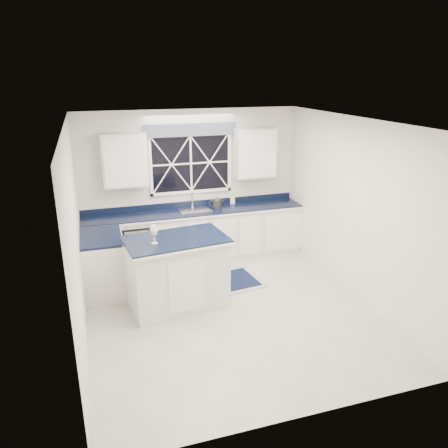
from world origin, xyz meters
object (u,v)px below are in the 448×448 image
object	(u,v)px
dishwasher	(136,244)
island	(177,272)
faucet	(193,199)
kettle	(217,202)
soap_bottle	(232,199)
wine_glass	(154,231)

from	to	relation	value
dishwasher	island	world-z (taller)	island
faucet	kettle	xyz separation A→B (m)	(0.43, -0.13, -0.06)
soap_bottle	island	bearing A→B (deg)	-128.72
dishwasher	soap_bottle	world-z (taller)	soap_bottle
faucet	kettle	bearing A→B (deg)	-16.49
dishwasher	island	size ratio (longest dim) A/B	0.54
dishwasher	kettle	bearing A→B (deg)	2.53
kettle	wine_glass	bearing A→B (deg)	-128.36
wine_glass	soap_bottle	bearing A→B (deg)	47.32
wine_glass	soap_bottle	world-z (taller)	wine_glass
faucet	soap_bottle	distance (m)	0.78
island	kettle	distance (m)	2.06
faucet	wine_glass	bearing A→B (deg)	-117.63
island	wine_glass	bearing A→B (deg)	-168.77
island	wine_glass	world-z (taller)	wine_glass
faucet	island	world-z (taller)	faucet
faucet	soap_bottle	size ratio (longest dim) A/B	1.59
dishwasher	faucet	size ratio (longest dim) A/B	2.72
dishwasher	wine_glass	xyz separation A→B (m)	(0.11, -1.71, 0.84)
faucet	island	size ratio (longest dim) A/B	0.20
island	wine_glass	xyz separation A→B (m)	(-0.32, -0.11, 0.71)
kettle	dishwasher	bearing A→B (deg)	-177.07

